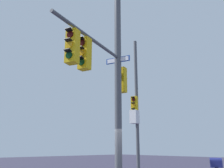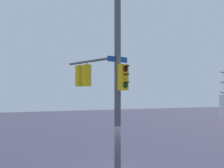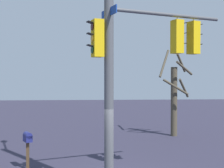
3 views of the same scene
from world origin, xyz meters
name	(u,v)px [view 3 (image 3 of 3)]	position (x,y,z in m)	size (l,w,h in m)	color
main_signal_pole_assembly	(126,35)	(-0.15, -0.29, 4.77)	(4.96, 3.08, 8.77)	#4C4F54
mailbox	(28,140)	(3.32, -2.43, 1.11)	(0.42, 0.50, 1.41)	#4C3823
bare_tree_behind_pole	(175,96)	(-4.03, -8.62, 2.38)	(2.05, 2.06, 5.22)	#473F32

